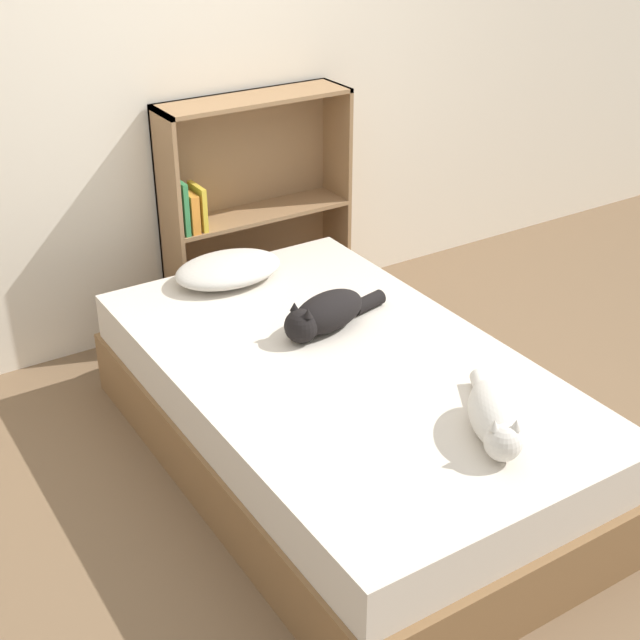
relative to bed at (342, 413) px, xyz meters
name	(u,v)px	position (x,y,z in m)	size (l,w,h in m)	color
ground_plane	(341,462)	(0.00, 0.00, -0.23)	(8.00, 8.00, 0.00)	brown
wall_back	(169,74)	(0.00, 1.42, 1.02)	(8.00, 0.06, 2.50)	silver
bed	(342,413)	(0.00, 0.00, 0.00)	(1.22, 2.08, 0.47)	brown
pillow	(228,269)	(-0.04, 0.84, 0.29)	(0.48, 0.34, 0.11)	beige
cat_light	(495,417)	(0.15, -0.66, 0.31)	(0.35, 0.46, 0.16)	beige
cat_dark	(325,314)	(0.07, 0.23, 0.31)	(0.52, 0.24, 0.16)	black
bookshelf	(249,209)	(0.31, 1.30, 0.35)	(0.94, 0.26, 1.14)	#8E6B47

